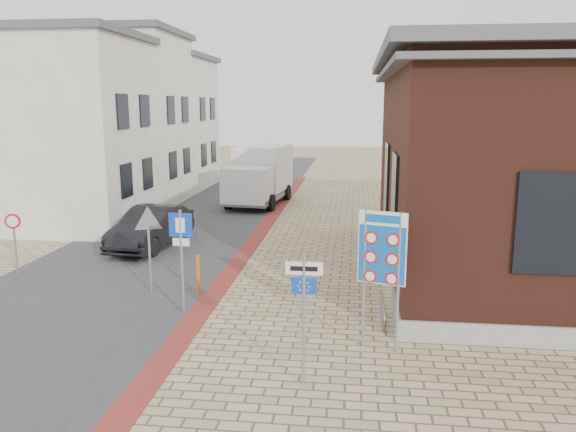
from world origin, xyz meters
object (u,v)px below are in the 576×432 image
at_px(sedan, 151,227).
at_px(border_sign, 382,251).
at_px(box_truck, 260,175).
at_px(parking_sign, 181,243).
at_px(bollard, 198,275).
at_px(essen_sign, 304,298).

distance_m(sedan, border_sign, 11.60).
height_order(box_truck, border_sign, border_sign).
height_order(parking_sign, bollard, parking_sign).
xyz_separation_m(sedan, box_truck, (2.49, 9.63, 0.84)).
distance_m(parking_sign, bollard, 1.99).
height_order(border_sign, parking_sign, border_sign).
xyz_separation_m(sedan, border_sign, (8.17, -8.10, 1.47)).
bearing_deg(box_truck, bollard, -80.59).
bearing_deg(box_truck, border_sign, -65.79).
height_order(box_truck, parking_sign, box_truck).
bearing_deg(essen_sign, parking_sign, 136.36).
xyz_separation_m(border_sign, parking_sign, (-4.88, 1.50, -0.35)).
height_order(border_sign, bollard, border_sign).
distance_m(essen_sign, parking_sign, 4.71).
distance_m(sedan, bollard, 6.05).
relative_size(sedan, essen_sign, 1.76).
height_order(sedan, parking_sign, parking_sign).
bearing_deg(parking_sign, essen_sign, -41.34).
height_order(sedan, border_sign, border_sign).
relative_size(box_truck, border_sign, 1.98).
distance_m(sedan, parking_sign, 7.46).
relative_size(border_sign, parking_sign, 1.13).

